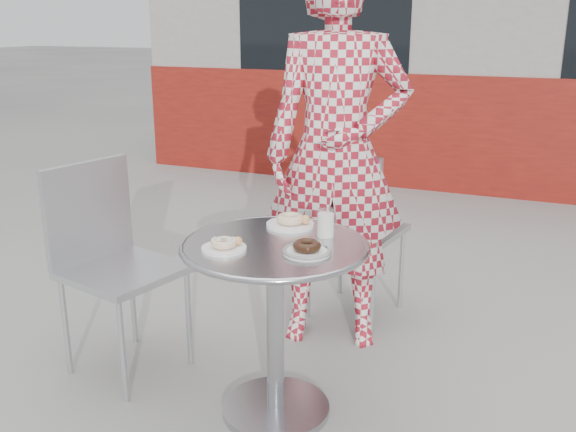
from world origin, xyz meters
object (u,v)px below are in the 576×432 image
at_px(seated_person, 337,155).
at_px(milk_cup, 326,224).
at_px(chair_left, 125,310).
at_px(bistro_table, 275,287).
at_px(plate_near, 225,245).
at_px(plate_checker, 307,250).
at_px(chair_far, 355,264).
at_px(plate_far, 291,222).

bearing_deg(seated_person, milk_cup, -90.30).
bearing_deg(chair_left, bistro_table, -80.90).
distance_m(chair_left, milk_cup, 0.97).
height_order(chair_left, plate_near, chair_left).
relative_size(plate_near, milk_cup, 1.49).
bearing_deg(milk_cup, plate_checker, -89.34).
relative_size(bistro_table, seated_person, 0.39).
distance_m(chair_far, chair_left, 1.15).
bearing_deg(plate_far, plate_checker, -57.05).
bearing_deg(seated_person, plate_near, -113.96).
height_order(seated_person, milk_cup, seated_person).
bearing_deg(chair_far, plate_far, 96.45).
distance_m(bistro_table, chair_far, 0.98).
bearing_deg(plate_near, plate_far, 72.21).
bearing_deg(bistro_table, chair_far, 89.58).
bearing_deg(bistro_table, plate_near, -135.69).
bearing_deg(milk_cup, plate_near, -135.23).
height_order(chair_far, plate_far, chair_far).
distance_m(plate_checker, milk_cup, 0.19).
bearing_deg(plate_checker, seated_person, 101.60).
bearing_deg(plate_near, plate_checker, 15.82).
height_order(plate_near, milk_cup, milk_cup).
relative_size(chair_left, plate_checker, 5.31).
distance_m(plate_far, plate_near, 0.35).
distance_m(plate_far, milk_cup, 0.18).
xyz_separation_m(plate_far, plate_checker, (0.16, -0.25, -0.00)).
xyz_separation_m(plate_near, milk_cup, (0.27, 0.27, 0.03)).
xyz_separation_m(seated_person, plate_near, (-0.12, -0.81, -0.17)).
bearing_deg(plate_near, seated_person, 81.59).
height_order(chair_left, milk_cup, chair_left).
relative_size(bistro_table, chair_left, 0.78).
bearing_deg(chair_far, plate_near, 91.56).
bearing_deg(plate_far, seated_person, 88.35).
xyz_separation_m(chair_far, plate_near, (-0.14, -1.07, 0.43)).
xyz_separation_m(chair_left, seated_person, (0.70, 0.64, 0.60)).
relative_size(plate_near, plate_checker, 0.93).
height_order(bistro_table, milk_cup, milk_cup).
bearing_deg(seated_person, chair_left, -153.41).
height_order(chair_left, plate_checker, chair_left).
relative_size(bistro_table, plate_near, 4.42).
xyz_separation_m(chair_far, seated_person, (-0.02, -0.26, 0.60)).
relative_size(chair_far, seated_person, 0.49).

